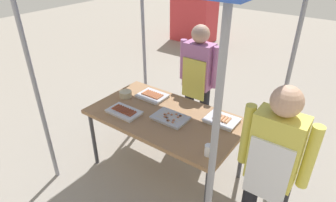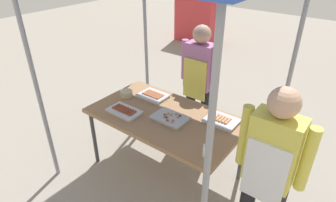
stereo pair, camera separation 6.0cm
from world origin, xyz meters
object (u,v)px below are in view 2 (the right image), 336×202
at_px(tray_meat_skewers, 170,118).
at_px(neighbor_stall_right, 199,8).
at_px(customer_nearby, 269,166).
at_px(condiment_bowl, 126,94).
at_px(tray_grilled_sausages, 222,121).
at_px(tray_spring_rolls, 153,96).
at_px(tray_pork_links, 124,111).
at_px(vendor_woman, 199,77).
at_px(stall_table, 165,120).
at_px(drink_cup_near_edge, 206,151).

height_order(tray_meat_skewers, neighbor_stall_right, neighbor_stall_right).
height_order(tray_meat_skewers, customer_nearby, customer_nearby).
distance_m(condiment_bowl, customer_nearby, 1.84).
relative_size(tray_grilled_sausages, neighbor_stall_right, 0.19).
distance_m(tray_grilled_sausages, tray_spring_rolls, 0.89).
relative_size(tray_grilled_sausages, tray_spring_rolls, 0.98).
distance_m(tray_spring_rolls, neighbor_stall_right, 4.67).
xyz_separation_m(tray_pork_links, vendor_woman, (0.33, 0.96, 0.13)).
height_order(stall_table, tray_pork_links, tray_pork_links).
bearing_deg(vendor_woman, tray_spring_rolls, 58.63).
relative_size(tray_spring_rolls, neighbor_stall_right, 0.20).
relative_size(tray_grilled_sausages, customer_nearby, 0.21).
distance_m(stall_table, tray_pork_links, 0.44).
bearing_deg(tray_meat_skewers, tray_grilled_sausages, 31.69).
bearing_deg(stall_table, tray_spring_rolls, 147.37).
relative_size(tray_grilled_sausages, vendor_woman, 0.21).
relative_size(tray_pork_links, vendor_woman, 0.23).
height_order(tray_spring_rolls, drink_cup_near_edge, drink_cup_near_edge).
distance_m(tray_spring_rolls, customer_nearby, 1.64).
height_order(tray_grilled_sausages, tray_pork_links, same).
height_order(tray_pork_links, condiment_bowl, condiment_bowl).
xyz_separation_m(stall_table, condiment_bowl, (-0.62, 0.06, 0.09)).
height_order(vendor_woman, neighbor_stall_right, neighbor_stall_right).
bearing_deg(condiment_bowl, tray_pork_links, -49.26).
height_order(tray_pork_links, neighbor_stall_right, neighbor_stall_right).
xyz_separation_m(stall_table, drink_cup_near_edge, (0.67, -0.29, 0.11)).
distance_m(tray_meat_skewers, customer_nearby, 1.14).
bearing_deg(tray_pork_links, tray_meat_skewers, 22.62).
relative_size(tray_spring_rolls, condiment_bowl, 2.27).
distance_m(stall_table, condiment_bowl, 0.63).
distance_m(drink_cup_near_edge, vendor_woman, 1.26).
height_order(tray_spring_rolls, customer_nearby, customer_nearby).
bearing_deg(tray_pork_links, tray_spring_rolls, 87.49).
height_order(stall_table, customer_nearby, customer_nearby).
distance_m(tray_grilled_sausages, customer_nearby, 0.86).
bearing_deg(drink_cup_near_edge, condiment_bowl, 164.78).
bearing_deg(vendor_woman, tray_meat_skewers, 100.11).
bearing_deg(tray_meat_skewers, drink_cup_near_edge, -24.33).
height_order(customer_nearby, neighbor_stall_right, neighbor_stall_right).
bearing_deg(drink_cup_near_edge, vendor_woman, 125.01).
relative_size(stall_table, vendor_woman, 1.04).
bearing_deg(tray_spring_rolls, tray_grilled_sausages, 0.94).
xyz_separation_m(tray_meat_skewers, tray_pork_links, (-0.46, -0.19, 0.00)).
xyz_separation_m(tray_meat_skewers, tray_spring_rolls, (-0.44, 0.26, 0.00)).
height_order(drink_cup_near_edge, neighbor_stall_right, neighbor_stall_right).
height_order(tray_pork_links, drink_cup_near_edge, drink_cup_near_edge).
xyz_separation_m(tray_meat_skewers, condiment_bowl, (-0.71, 0.09, 0.02)).
xyz_separation_m(tray_spring_rolls, neighbor_stall_right, (-2.01, 4.21, 0.06)).
relative_size(tray_meat_skewers, customer_nearby, 0.23).
distance_m(condiment_bowl, vendor_woman, 0.89).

